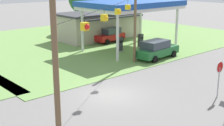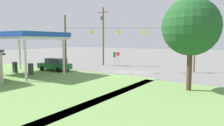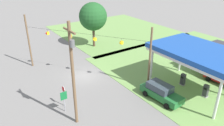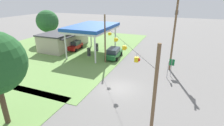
{
  "view_description": "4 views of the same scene",
  "coord_description": "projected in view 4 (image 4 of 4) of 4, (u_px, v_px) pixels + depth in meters",
  "views": [
    {
      "loc": [
        -13.35,
        -15.13,
        7.79
      ],
      "look_at": [
        2.18,
        2.42,
        1.37
      ],
      "focal_mm": 50.0,
      "sensor_mm": 36.0,
      "label": 1
    },
    {
      "loc": [
        -13.8,
        26.54,
        4.45
      ],
      "look_at": [
        2.17,
        1.37,
        1.31
      ],
      "focal_mm": 35.0,
      "sensor_mm": 36.0,
      "label": 2
    },
    {
      "loc": [
        24.2,
        -11.93,
        14.27
      ],
      "look_at": [
        2.55,
        2.85,
        2.16
      ],
      "focal_mm": 35.0,
      "sensor_mm": 36.0,
      "label": 3
    },
    {
      "loc": [
        -17.51,
        -6.08,
        10.34
      ],
      "look_at": [
        4.52,
        2.7,
        1.22
      ],
      "focal_mm": 28.0,
      "sensor_mm": 36.0,
      "label": 4
    }
  ],
  "objects": [
    {
      "name": "stop_sign_roadside",
      "position": [
        168.0,
        65.0,
        22.97
      ],
      "size": [
        0.8,
        0.08,
        2.5
      ],
      "rotation": [
        0.0,
        0.0,
        3.14
      ],
      "color": "#99999E",
      "rests_on": "ground"
    },
    {
      "name": "fuel_pump_far",
      "position": [
        97.0,
        48.0,
        34.77
      ],
      "size": [
        0.71,
        0.56,
        1.55
      ],
      "color": "gray",
      "rests_on": "ground"
    },
    {
      "name": "gas_station_store",
      "position": [
        65.0,
        39.0,
        37.0
      ],
      "size": [
        11.22,
        6.11,
        3.49
      ],
      "color": "#B2A893",
      "rests_on": "ground"
    },
    {
      "name": "car_at_pumps_rear",
      "position": [
        75.0,
        45.0,
        35.68
      ],
      "size": [
        4.25,
        2.39,
        1.82
      ],
      "rotation": [
        0.0,
        0.0,
        3.23
      ],
      "color": "#AD1414",
      "rests_on": "ground"
    },
    {
      "name": "route_sign",
      "position": [
        172.0,
        64.0,
        23.67
      ],
      "size": [
        0.1,
        0.7,
        2.4
      ],
      "color": "gray",
      "rests_on": "ground"
    },
    {
      "name": "utility_pole_main",
      "position": [
        174.0,
        32.0,
        24.29
      ],
      "size": [
        2.2,
        0.44,
        10.05
      ],
      "color": "brown",
      "rests_on": "ground"
    },
    {
      "name": "fuel_pump_near",
      "position": [
        89.0,
        52.0,
        31.94
      ],
      "size": [
        0.71,
        0.56,
        1.55
      ],
      "color": "gray",
      "rests_on": "ground"
    },
    {
      "name": "gas_station_canopy",
      "position": [
        92.0,
        28.0,
        31.86
      ],
      "size": [
        10.51,
        7.03,
        5.4
      ],
      "color": "silver",
      "rests_on": "ground"
    },
    {
      "name": "tree_behind_station",
      "position": [
        47.0,
        21.0,
        40.03
      ],
      "size": [
        5.0,
        5.0,
        7.42
      ],
      "color": "#4C3828",
      "rests_on": "ground"
    },
    {
      "name": "signal_span_gantry",
      "position": [
        120.0,
        54.0,
        19.46
      ],
      "size": [
        14.85,
        10.24,
        7.77
      ],
      "color": "brown",
      "rests_on": "ground"
    },
    {
      "name": "car_at_pumps_front",
      "position": [
        114.0,
        53.0,
        30.83
      ],
      "size": [
        5.15,
        2.36,
        1.86
      ],
      "rotation": [
        0.0,
        0.0,
        0.07
      ],
      "color": "#1E602D",
      "rests_on": "ground"
    },
    {
      "name": "grass_verge_station_corner",
      "position": [
        66.0,
        47.0,
        37.97
      ],
      "size": [
        36.0,
        28.0,
        0.04
      ],
      "primitive_type": "cube",
      "color": "#6B934C",
      "rests_on": "ground"
    },
    {
      "name": "ground_plane",
      "position": [
        119.0,
        88.0,
        20.99
      ],
      "size": [
        160.0,
        160.0,
        0.0
      ],
      "primitive_type": "plane",
      "color": "slate"
    }
  ]
}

